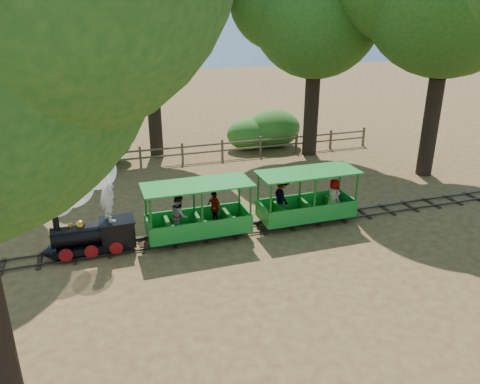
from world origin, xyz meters
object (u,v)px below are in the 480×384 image
object	(u,v)px
carriage_rear	(304,201)
carriage_front	(196,217)
fence	(203,150)
locomotive	(82,199)

from	to	relation	value
carriage_rear	carriage_front	bearing A→B (deg)	-179.42
carriage_front	fence	xyz separation A→B (m)	(2.23, 8.02, -0.21)
locomotive	fence	distance (m)	9.78
locomotive	fence	bearing A→B (deg)	54.83
fence	locomotive	bearing A→B (deg)	-125.17
locomotive	carriage_rear	xyz separation A→B (m)	(7.15, -0.06, -0.99)
carriage_rear	fence	world-z (taller)	carriage_rear
carriage_rear	fence	distance (m)	8.14
carriage_front	carriage_rear	xyz separation A→B (m)	(3.80, 0.04, 0.03)
carriage_rear	locomotive	bearing A→B (deg)	179.55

